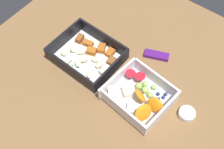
% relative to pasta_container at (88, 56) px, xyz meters
% --- Properties ---
extents(table_surface, '(0.80, 0.80, 0.02)m').
position_rel_pasta_container_xyz_m(table_surface, '(0.10, -0.01, -0.03)').
color(table_surface, brown).
rests_on(table_surface, ground).
extents(pasta_container, '(0.19, 0.15, 0.05)m').
position_rel_pasta_container_xyz_m(pasta_container, '(0.00, 0.00, 0.00)').
color(pasta_container, white).
rests_on(pasta_container, table_surface).
extents(fruit_bowl, '(0.17, 0.15, 0.06)m').
position_rel_pasta_container_xyz_m(fruit_bowl, '(0.19, -0.02, 0.00)').
color(fruit_bowl, white).
rests_on(fruit_bowl, table_surface).
extents(candy_bar, '(0.07, 0.05, 0.01)m').
position_rel_pasta_container_xyz_m(candy_bar, '(0.15, 0.13, -0.01)').
color(candy_bar, '#51197A').
rests_on(candy_bar, table_surface).
extents(paper_cup_liner, '(0.04, 0.04, 0.02)m').
position_rel_pasta_container_xyz_m(paper_cup_liner, '(0.31, 0.02, -0.01)').
color(paper_cup_liner, white).
rests_on(paper_cup_liner, table_surface).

